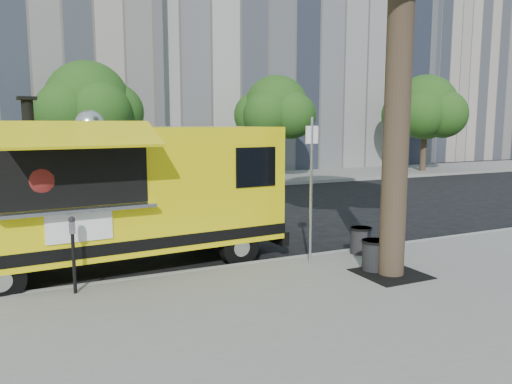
% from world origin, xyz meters
% --- Properties ---
extents(ground, '(120.00, 120.00, 0.00)m').
position_xyz_m(ground, '(0.00, 0.00, 0.00)').
color(ground, black).
rests_on(ground, ground).
extents(sidewalk, '(60.00, 6.00, 0.15)m').
position_xyz_m(sidewalk, '(0.00, -4.00, 0.07)').
color(sidewalk, gray).
rests_on(sidewalk, ground).
extents(curb, '(60.00, 0.14, 0.16)m').
position_xyz_m(curb, '(0.00, -0.93, 0.07)').
color(curb, '#999993').
rests_on(curb, ground).
extents(far_sidewalk, '(60.00, 5.00, 0.15)m').
position_xyz_m(far_sidewalk, '(0.00, 13.50, 0.07)').
color(far_sidewalk, gray).
rests_on(far_sidewalk, ground).
extents(building_mid, '(20.00, 14.00, 20.00)m').
position_xyz_m(building_mid, '(12.00, 23.00, 10.00)').
color(building_mid, '#A29E97').
rests_on(building_mid, ground).
extents(building_right, '(16.00, 12.00, 16.00)m').
position_xyz_m(building_right, '(30.00, 24.00, 8.00)').
color(building_right, '#AD9E90').
rests_on(building_right, ground).
extents(tree_well, '(1.20, 1.20, 0.02)m').
position_xyz_m(tree_well, '(2.60, -2.80, 0.15)').
color(tree_well, black).
rests_on(tree_well, sidewalk).
extents(far_tree_b, '(3.60, 3.60, 5.50)m').
position_xyz_m(far_tree_b, '(-1.00, 12.70, 3.83)').
color(far_tree_b, '#33261C').
rests_on(far_tree_b, far_sidewalk).
extents(far_tree_c, '(3.24, 3.24, 5.21)m').
position_xyz_m(far_tree_c, '(8.00, 12.40, 3.72)').
color(far_tree_c, '#33261C').
rests_on(far_tree_c, far_sidewalk).
extents(far_tree_d, '(3.78, 3.78, 5.64)m').
position_xyz_m(far_tree_d, '(18.00, 12.60, 3.89)').
color(far_tree_d, '#33261C').
rests_on(far_tree_d, far_sidewalk).
extents(sign_post, '(0.28, 0.06, 3.00)m').
position_xyz_m(sign_post, '(1.55, -1.55, 1.85)').
color(sign_post, silver).
rests_on(sign_post, sidewalk).
extents(parking_meter, '(0.11, 0.11, 1.33)m').
position_xyz_m(parking_meter, '(-3.00, -1.35, 0.98)').
color(parking_meter, black).
rests_on(parking_meter, sidewalk).
extents(food_truck, '(7.20, 3.64, 3.49)m').
position_xyz_m(food_truck, '(-2.03, 0.21, 1.64)').
color(food_truck, yellow).
rests_on(food_truck, ground).
extents(trash_bin_left, '(0.51, 0.51, 0.61)m').
position_xyz_m(trash_bin_left, '(2.46, -2.46, 0.47)').
color(trash_bin_left, black).
rests_on(trash_bin_left, sidewalk).
extents(trash_bin_right, '(0.49, 0.49, 0.59)m').
position_xyz_m(trash_bin_right, '(3.01, -1.30, 0.46)').
color(trash_bin_right, black).
rests_on(trash_bin_right, sidewalk).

